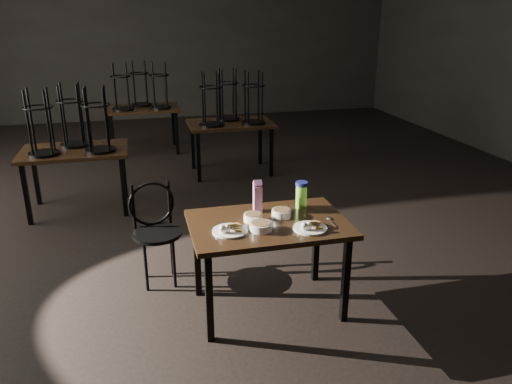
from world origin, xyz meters
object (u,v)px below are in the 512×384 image
object	(u,v)px
main_table	(269,231)
water_bottle	(301,195)
juice_carton	(258,197)
bentwood_chair	(155,225)

from	to	relation	value
main_table	water_bottle	size ratio (longest dim) A/B	5.41
juice_carton	bentwood_chair	bearing A→B (deg)	150.99
main_table	bentwood_chair	bearing A→B (deg)	140.89
juice_carton	bentwood_chair	xyz separation A→B (m)	(-0.80, 0.44, -0.35)
main_table	water_bottle	distance (m)	0.44
main_table	water_bottle	world-z (taller)	water_bottle
water_bottle	bentwood_chair	world-z (taller)	water_bottle
main_table	juice_carton	distance (m)	0.31
bentwood_chair	water_bottle	bearing A→B (deg)	-29.74
bentwood_chair	main_table	bearing A→B (deg)	-47.35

